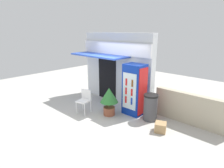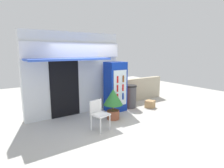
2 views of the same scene
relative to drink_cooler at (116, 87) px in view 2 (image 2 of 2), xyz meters
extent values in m
plane|color=beige|center=(-1.01, -0.90, -0.93)|extent=(16.00, 16.00, 0.00)
cube|color=silver|center=(-1.38, 0.62, 0.52)|extent=(3.49, 0.32, 2.89)
cube|color=white|center=(-1.38, 0.42, 1.35)|extent=(3.49, 0.08, 0.50)
cube|color=blue|center=(-1.80, -0.01, 1.07)|extent=(2.51, 0.96, 0.06)
cube|color=black|center=(-1.80, 0.45, 0.05)|extent=(1.00, 0.03, 1.95)
cube|color=#0C2D9E|center=(-0.01, 0.01, 0.00)|extent=(0.71, 0.57, 1.86)
cube|color=silver|center=(-0.01, -0.29, 0.00)|extent=(0.57, 0.02, 1.30)
cube|color=red|center=(0.36, 0.01, 0.00)|extent=(0.02, 0.52, 1.67)
cylinder|color=red|center=(-0.14, -0.31, -0.32)|extent=(0.06, 0.06, 0.24)
cylinder|color=#1938A5|center=(0.12, -0.31, -0.32)|extent=(0.06, 0.06, 0.24)
cylinder|color=red|center=(-0.14, -0.31, 0.00)|extent=(0.06, 0.06, 0.24)
cylinder|color=red|center=(0.11, -0.31, 0.00)|extent=(0.06, 0.06, 0.24)
cylinder|color=red|center=(-0.13, -0.31, 0.32)|extent=(0.06, 0.06, 0.24)
cylinder|color=brown|center=(0.12, -0.31, 0.32)|extent=(0.06, 0.06, 0.24)
cylinder|color=white|center=(-1.53, -1.45, -0.70)|extent=(0.04, 0.04, 0.45)
cylinder|color=white|center=(-1.17, -1.37, -0.70)|extent=(0.04, 0.04, 0.45)
cylinder|color=white|center=(-1.62, -1.09, -0.70)|extent=(0.04, 0.04, 0.45)
cylinder|color=white|center=(-1.26, -1.00, -0.70)|extent=(0.04, 0.04, 0.45)
cube|color=white|center=(-1.40, -1.23, -0.46)|extent=(0.52, 0.52, 0.04)
cube|color=white|center=(-1.44, -1.04, -0.25)|extent=(0.42, 0.14, 0.37)
cylinder|color=#995138|center=(-0.59, -0.70, -0.78)|extent=(0.42, 0.42, 0.30)
cylinder|color=brown|center=(-0.59, -0.70, -0.53)|extent=(0.05, 0.05, 0.20)
cone|color=#2D7533|center=(-0.59, -0.70, -0.17)|extent=(0.65, 0.65, 0.53)
cylinder|color=#47474C|center=(0.71, -0.03, -0.50)|extent=(0.46, 0.46, 0.85)
cylinder|color=black|center=(0.71, -0.03, -0.04)|extent=(0.49, 0.49, 0.06)
cube|color=#B7AD93|center=(1.82, 0.63, -0.42)|extent=(2.46, 0.23, 1.02)
cube|color=tan|center=(1.36, -0.49, -0.78)|extent=(0.43, 0.44, 0.29)
camera|label=1|loc=(3.69, -5.18, 2.05)|focal=29.69mm
camera|label=2|loc=(-3.93, -5.53, 1.31)|focal=29.46mm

